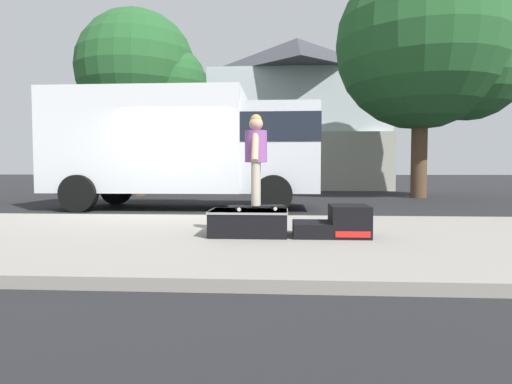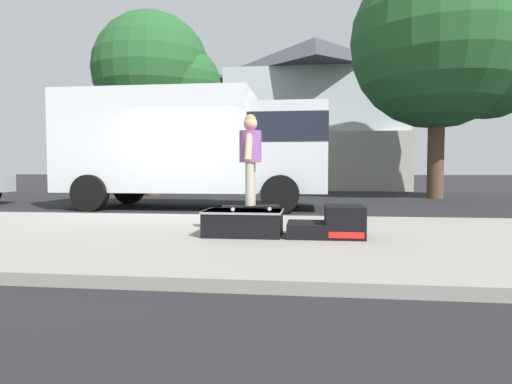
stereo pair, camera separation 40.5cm
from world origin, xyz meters
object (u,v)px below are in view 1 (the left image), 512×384
object	(u,v)px
skate_box	(249,222)
skater_kid	(256,152)
kicker_ramp	(337,223)
box_truck	(186,144)
skateboard	(256,206)
street_tree_neighbour	(143,74)
street_tree_main	(431,49)

from	to	relation	value
skate_box	skater_kid	bearing A→B (deg)	-15.80
kicker_ramp	box_truck	distance (m)	6.41
skate_box	skater_kid	size ratio (longest dim) A/B	0.86
box_truck	skater_kid	bearing A→B (deg)	-67.79
kicker_ramp	skateboard	size ratio (longest dim) A/B	1.26
street_tree_neighbour	kicker_ramp	bearing A→B (deg)	-59.68
skateboard	skater_kid	xyz separation A→B (m)	(0.00, 0.00, 0.74)
street_tree_neighbour	skater_kid	bearing A→B (deg)	-64.52
kicker_ramp	skater_kid	xyz separation A→B (m)	(-1.11, -0.03, 0.97)
skate_box	skateboard	size ratio (longest dim) A/B	1.33
skate_box	kicker_ramp	size ratio (longest dim) A/B	1.05
box_truck	street_tree_main	world-z (taller)	street_tree_main
kicker_ramp	skateboard	xyz separation A→B (m)	(-1.11, -0.03, 0.23)
box_truck	street_tree_neighbour	distance (m)	6.51
skater_kid	box_truck	world-z (taller)	box_truck
street_tree_neighbour	street_tree_main	bearing A→B (deg)	-2.23
skateboard	street_tree_main	size ratio (longest dim) A/B	0.09
skate_box	box_truck	size ratio (longest dim) A/B	0.16
skate_box	box_truck	bearing A→B (deg)	111.39
box_truck	skateboard	bearing A→B (deg)	-67.79
skate_box	box_truck	xyz separation A→B (m)	(-2.08, 5.32, 1.39)
street_tree_main	skater_kid	bearing A→B (deg)	-119.25
skateboard	box_truck	world-z (taller)	box_truck
skateboard	box_truck	xyz separation A→B (m)	(-2.18, 5.34, 1.17)
skater_kid	box_truck	distance (m)	5.79
skater_kid	street_tree_main	size ratio (longest dim) A/B	0.15
skateboard	skater_kid	bearing A→B (deg)	45.00
skate_box	box_truck	distance (m)	5.88
skateboard	box_truck	size ratio (longest dim) A/B	0.12
skateboard	street_tree_main	distance (m)	12.43
street_tree_neighbour	box_truck	bearing A→B (deg)	-61.28
skateboard	street_tree_main	xyz separation A→B (m)	(5.61, 10.02, 4.77)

